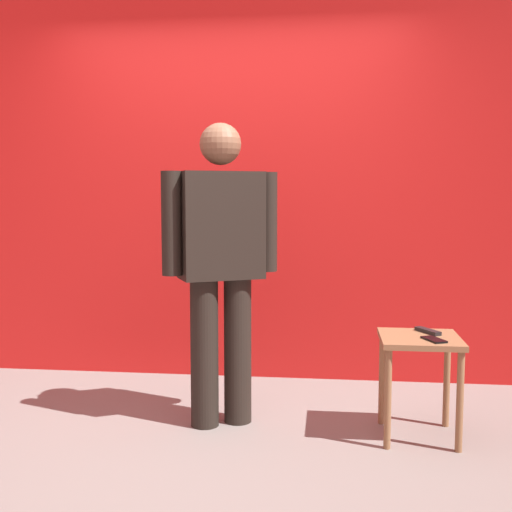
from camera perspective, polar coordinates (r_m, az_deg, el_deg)
The scene contains 6 objects.
ground_plane at distance 3.26m, azimuth -6.26°, elevation -17.78°, with size 12.00×12.00×0.00m, color gray.
back_wall_red at distance 4.46m, azimuth -2.20°, elevation 9.39°, with size 5.27×0.12×3.18m, color red.
standing_person at distance 3.48m, azimuth -3.19°, elevation -0.21°, with size 0.64×0.40×1.68m.
side_table at distance 3.48m, azimuth 14.60°, elevation -8.81°, with size 0.41×0.41×0.55m.
cell_phone at distance 3.38m, azimuth 15.82°, elevation -7.30°, with size 0.07×0.14×0.01m, color black.
tv_remote at distance 3.55m, azimuth 15.30°, elevation -6.57°, with size 0.04×0.17×0.02m, color black.
Camera 1 is at (0.68, -2.92, 1.29)m, focal length 44.14 mm.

